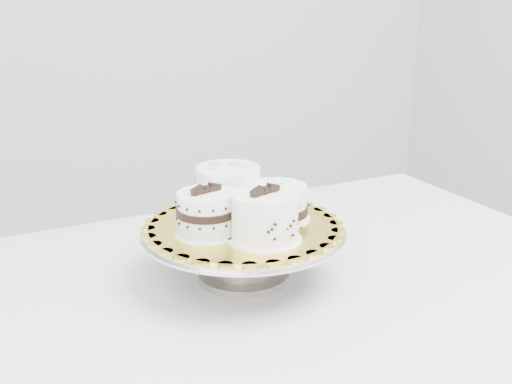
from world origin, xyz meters
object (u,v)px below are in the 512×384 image
cake_ribbon (277,203)px  cake_board (243,226)px  table (256,330)px  cake_swirl (265,218)px  cake_stand (243,244)px  cake_banded (207,214)px  cake_dots (228,189)px

cake_ribbon → cake_board: bearing=-162.9°
table → cake_board: (0.01, 0.05, 0.16)m
cake_swirl → cake_board: bearing=76.5°
table → cake_stand: cake_stand is taller
cake_stand → table: bearing=-96.3°
cake_stand → cake_banded: (-0.07, -0.00, 0.06)m
table → cake_stand: 0.14m
cake_banded → cake_ribbon: 0.13m
cake_swirl → cake_ribbon: (0.06, 0.07, -0.01)m
cake_banded → cake_dots: cake_banded is taller
cake_swirl → cake_dots: bearing=73.6°
table → cake_banded: (-0.06, 0.05, 0.20)m
cake_banded → cake_dots: (0.08, 0.07, 0.01)m
cake_banded → cake_ribbon: cake_banded is taller
table → cake_board: cake_board is taller
cake_board → cake_ribbon: size_ratio=2.40×
table → cake_banded: 0.21m
cake_dots → cake_ribbon: 0.09m
table → cake_ribbon: cake_ribbon is taller
cake_swirl → cake_ribbon: cake_swirl is taller
table → cake_swirl: 0.20m
cake_stand → cake_board: size_ratio=1.09×
cake_stand → cake_banded: 0.09m
cake_ribbon → cake_dots: bearing=146.9°
table → cake_dots: size_ratio=9.92×
cake_dots → cake_banded: bearing=-122.5°
cake_swirl → cake_banded: bearing=120.7°
cake_swirl → cake_dots: 0.14m
cake_board → cake_banded: cake_banded is taller
cake_stand → cake_swirl: (-0.00, -0.07, 0.07)m
cake_board → cake_banded: 0.07m
table → cake_stand: bearing=87.2°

